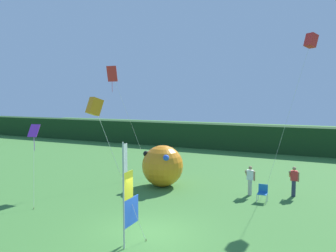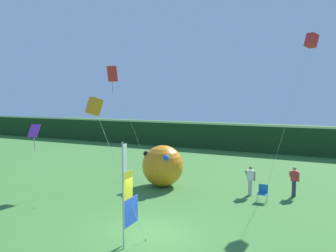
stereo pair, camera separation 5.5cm
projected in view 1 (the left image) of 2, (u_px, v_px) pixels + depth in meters
ground_plane at (147, 235)px, 12.81m from camera, size 120.00×120.00×0.00m
distant_treeline at (254, 138)px, 33.33m from camera, size 80.00×2.40×2.66m
banner_flag at (128, 196)px, 11.75m from camera, size 0.06×1.03×3.88m
person_near_banner at (250, 180)px, 18.03m from camera, size 0.55×0.48×1.65m
person_mid_field at (294, 181)px, 17.80m from camera, size 0.55×0.48×1.66m
inflatable_balloon at (163, 166)px, 19.85m from camera, size 2.54×2.54×2.54m
folding_chair at (263, 192)px, 16.96m from camera, size 0.51×0.51×0.89m
kite_red_box_0 at (311, 41)px, 18.66m from camera, size 2.61×1.17×9.19m
kite_purple_diamond_1 at (34, 134)px, 17.14m from camera, size 1.59×1.60×4.03m
kite_orange_box_2 at (95, 107)px, 11.43m from camera, size 1.75×1.47×5.47m
kite_red_diamond_3 at (113, 78)px, 21.42m from camera, size 2.45×1.74×7.56m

